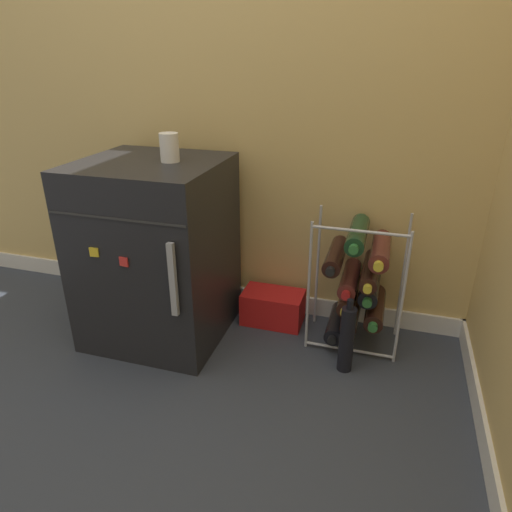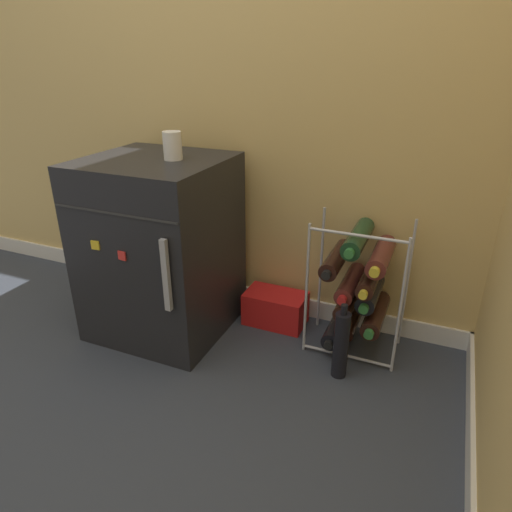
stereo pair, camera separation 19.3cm
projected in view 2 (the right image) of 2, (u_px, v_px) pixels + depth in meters
name	position (u px, v px, depth m)	size (l,w,h in m)	color
ground_plane	(208.00, 376.00, 1.82)	(14.00, 14.00, 0.00)	#333842
wall_back	(270.00, 36.00, 1.84)	(6.93, 0.07, 2.50)	tan
mini_fridge	(161.00, 247.00, 2.01)	(0.57, 0.58, 0.79)	black
wine_rack	(358.00, 286.00, 1.88)	(0.38, 0.33, 0.58)	#B2B2B7
soda_box	(275.00, 308.00, 2.15)	(0.28, 0.17, 0.16)	red
fridge_top_cup	(172.00, 146.00, 1.81)	(0.07, 0.07, 0.11)	silver
loose_bottle_floor	(341.00, 344.00, 1.77)	(0.06, 0.06, 0.32)	black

